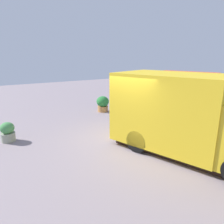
{
  "coord_description": "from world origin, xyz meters",
  "views": [
    {
      "loc": [
        -4.32,
        -5.58,
        3.14
      ],
      "look_at": [
        -0.05,
        1.26,
        0.95
      ],
      "focal_mm": 33.13,
      "sensor_mm": 36.0,
      "label": 1
    }
  ],
  "objects_px": {
    "planter_flowering_near": "(8,132)",
    "planter_flowering_far": "(161,104)",
    "food_truck": "(187,117)",
    "planter_flowering_side": "(103,103)"
  },
  "relations": [
    {
      "from": "planter_flowering_near",
      "to": "planter_flowering_far",
      "type": "xyz_separation_m",
      "value": [
        8.37,
        0.38,
        -0.02
      ]
    },
    {
      "from": "planter_flowering_near",
      "to": "planter_flowering_side",
      "type": "distance_m",
      "value": 5.56
    },
    {
      "from": "planter_flowering_near",
      "to": "planter_flowering_side",
      "type": "xyz_separation_m",
      "value": [
        5.22,
        1.93,
        0.1
      ]
    },
    {
      "from": "food_truck",
      "to": "planter_flowering_far",
      "type": "bearing_deg",
      "value": 52.66
    },
    {
      "from": "planter_flowering_far",
      "to": "planter_flowering_side",
      "type": "relative_size",
      "value": 0.75
    },
    {
      "from": "food_truck",
      "to": "planter_flowering_near",
      "type": "xyz_separation_m",
      "value": [
        -4.92,
        4.15,
        -0.85
      ]
    },
    {
      "from": "food_truck",
      "to": "planter_flowering_far",
      "type": "relative_size",
      "value": 8.07
    },
    {
      "from": "food_truck",
      "to": "planter_flowering_side",
      "type": "xyz_separation_m",
      "value": [
        0.3,
        6.08,
        -0.76
      ]
    },
    {
      "from": "food_truck",
      "to": "planter_flowering_far",
      "type": "distance_m",
      "value": 5.77
    },
    {
      "from": "planter_flowering_far",
      "to": "planter_flowering_near",
      "type": "bearing_deg",
      "value": -177.41
    }
  ]
}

